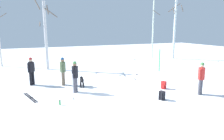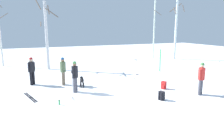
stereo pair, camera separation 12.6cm
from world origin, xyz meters
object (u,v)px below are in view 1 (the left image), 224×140
backpack_1 (164,85)px  person_2 (201,76)px  person_1 (31,69)px  person_3 (63,69)px  birch_tree_1 (46,34)px  ski_poles_1 (135,69)px  birch_tree_2 (153,21)px  person_0 (75,75)px  backpack_0 (162,96)px  birch_tree_3 (175,27)px  water_bottle_0 (60,103)px  ski_pair_lying_1 (136,75)px  dog (82,80)px  ski_poles_0 (73,85)px  ski_pair_lying_0 (30,98)px  ski_pair_planted_0 (159,60)px

backpack_1 → person_2: bearing=-55.4°
person_1 → person_2: (8.02, -5.49, 0.00)m
person_3 → birch_tree_1: birch_tree_1 is taller
birch_tree_1 → ski_poles_1: bearing=-51.1°
person_2 → birch_tree_2: 13.66m
person_0 → backpack_1: (4.81, -1.39, -0.77)m
ski_poles_1 → backpack_0: (-0.75, -3.96, -0.56)m
person_3 → birch_tree_3: (13.64, 6.32, 2.60)m
water_bottle_0 → ski_pair_lying_1: bearing=32.4°
backpack_0 → backpack_1: (1.24, 1.51, 0.00)m
water_bottle_0 → birch_tree_3: birch_tree_3 is taller
dog → water_bottle_0: dog is taller
person_2 → backpack_0: size_ratio=3.90×
person_1 → ski_poles_0: size_ratio=1.21×
person_2 → ski_poles_0: person_2 is taller
water_bottle_0 → dog: bearing=55.5°
person_3 → water_bottle_0: (-0.79, -3.33, -0.87)m
ski_pair_lying_0 → birch_tree_2: birch_tree_2 is taller
ski_poles_1 → person_1: bearing=167.4°
person_1 → dog: (2.70, -1.57, -0.59)m
ski_pair_lying_0 → birch_tree_1: birch_tree_1 is taller
person_3 → ski_pair_planted_0: ski_pair_planted_0 is taller
backpack_0 → birch_tree_3: birch_tree_3 is taller
person_0 → ski_pair_planted_0: size_ratio=0.95×
backpack_1 → dog: bearing=151.2°
person_3 → backpack_0: person_3 is taller
ski_poles_1 → birch_tree_3: (8.99, 6.98, 2.81)m
ski_poles_1 → water_bottle_0: bearing=-153.9°
ski_poles_1 → birch_tree_3: birch_tree_3 is taller
ski_pair_planted_0 → person_0: bearing=-159.7°
birch_tree_1 → ski_pair_planted_0: bearing=-28.3°
person_1 → person_2: size_ratio=1.00×
ski_pair_lying_1 → ski_poles_0: size_ratio=1.19×
dog → water_bottle_0: (-1.73, -2.53, -0.27)m
person_3 → person_0: bearing=-79.1°
ski_poles_1 → birch_tree_3: 11.72m
person_2 → ski_poles_0: bearing=163.9°
dog → ski_pair_lying_1: dog is taller
ski_pair_lying_1 → backpack_1: size_ratio=3.84×
birch_tree_2 → person_2: bearing=-113.4°
dog → birch_tree_3: (12.69, 7.12, 3.19)m
ski_pair_lying_0 → ski_pair_lying_1: bearing=17.8°
person_1 → backpack_0: (5.66, -5.39, -0.77)m
person_2 → ski_pair_planted_0: bearing=74.4°
backpack_1 → birch_tree_2: size_ratio=0.06×
person_1 → ski_pair_lying_1: person_1 is taller
ski_poles_1 → person_2: bearing=-68.5°
person_1 → dog: 3.18m
person_0 → person_3: (-0.33, 1.72, 0.00)m
person_2 → ski_poles_1: bearing=111.5°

